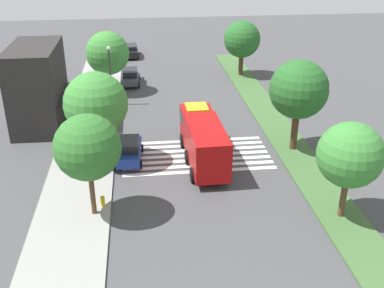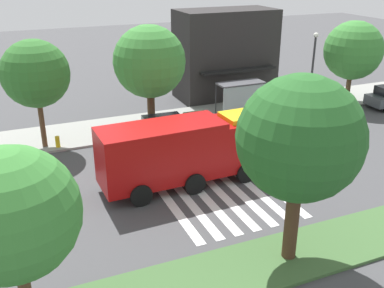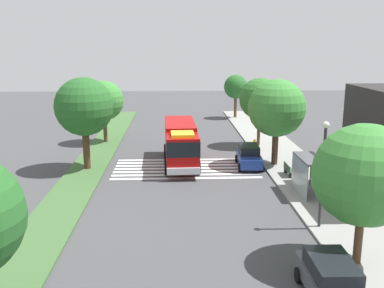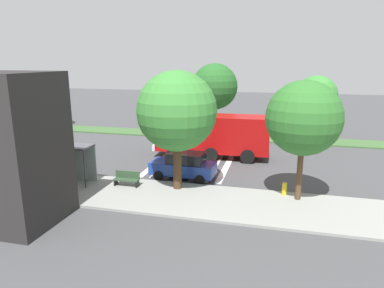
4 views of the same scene
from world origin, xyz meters
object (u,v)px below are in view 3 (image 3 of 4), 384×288
Objects in this scene: bus_stop_shelter at (305,168)px; median_tree_west at (84,107)px; sidewalk_tree_far_west at (236,87)px; fire_truck at (181,143)px; bench_near_shelter at (289,170)px; sidewalk_tree_west at (260,99)px; sidewalk_tree_east at (364,175)px; street_lamp at (323,165)px; parked_car_mid at (332,281)px; sidewalk_tree_center at (277,108)px; fire_hydrant at (255,143)px; median_tree_far_west at (104,101)px; parked_car_west at (249,156)px.

median_tree_west reaches higher than bus_stop_shelter.
fire_truck is at bearing -18.56° from sidewalk_tree_far_west.
bench_near_shelter is 16.63m from median_tree_west.
sidewalk_tree_west reaches higher than sidewalk_tree_east.
bus_stop_shelter is 0.59× the size of street_lamp.
parked_car_mid is at bearing -38.02° from sidewalk_tree_east.
sidewalk_tree_far_west is at bearing -180.00° from sidewalk_tree_center.
sidewalk_tree_east is at bearing 0.00° from sidewalk_tree_center.
sidewalk_tree_center is at bearing 92.25° from median_tree_west.
sidewalk_tree_east is 23.40m from fire_hydrant.
bus_stop_shelter is 9.88m from sidewalk_tree_east.
median_tree_far_west is 15.67m from fire_hydrant.
parked_car_west is 0.75× the size of street_lamp.
sidewalk_tree_west is at bearing -177.97° from bench_near_shelter.
median_tree_far_west reaches higher than bus_stop_shelter.
street_lamp is 19.26m from fire_hydrant.
sidewalk_tree_east is (23.80, 0.00, -0.40)m from sidewalk_tree_west.
sidewalk_tree_far_west is at bearing -179.36° from bus_stop_shelter.
sidewalk_tree_east is at bearing 30.82° from median_tree_far_west.
fire_hydrant is (-25.88, 1.70, -0.40)m from parked_car_mid.
fire_truck is 9.05m from bench_near_shelter.
bus_stop_shelter is (6.98, 2.54, 0.97)m from parked_car_west.
parked_car_west is 1.26× the size of bus_stop_shelter.
sidewalk_tree_center is at bearing 59.45° from median_tree_far_west.
median_tree_far_west reaches higher than fire_hydrant.
sidewalk_tree_east is (-2.81, 2.20, 3.45)m from parked_car_mid.
parked_car_mid is at bearing -2.91° from sidewalk_tree_far_west.
median_tree_west is at bearing -112.64° from bus_stop_shelter.
parked_car_west is 0.68× the size of sidewalk_tree_east.
sidewalk_tree_far_west is 28.82m from median_tree_west.
street_lamp is (5.50, -0.74, 1.75)m from bus_stop_shelter.
fire_truck is 1.44× the size of sidewalk_tree_east.
sidewalk_tree_center reaches higher than bus_stop_shelter.
sidewalk_tree_center is at bearing 174.70° from parked_car_mid.
bus_stop_shelter is at bearing 23.14° from parked_car_west.
median_tree_far_west is at bearing -180.00° from median_tree_west.
sidewalk_tree_center reaches higher than median_tree_far_west.
bus_stop_shelter is 14.53m from sidewalk_tree_west.
bus_stop_shelter is at bearing 2.74° from sidewalk_tree_center.
bus_stop_shelter reaches higher than parked_car_west.
sidewalk_tree_far_west is at bearing 159.72° from fire_truck.
sidewalk_tree_center is at bearing 0.00° from sidewalk_tree_west.
fire_truck is 1.99× the size of parked_car_mid.
parked_car_mid is 20.08m from sidewalk_tree_center.
parked_car_mid reaches higher than fire_hydrant.
bench_near_shelter is at bearing 64.61° from fire_truck.
sidewalk_tree_far_west is at bearing 178.35° from fire_hydrant.
sidewalk_tree_west is at bearing 82.43° from median_tree_far_west.
sidewalk_tree_center is (-7.18, -0.34, 2.97)m from bus_stop_shelter.
sidewalk_tree_west is (-6.65, 7.83, 2.78)m from fire_truck.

